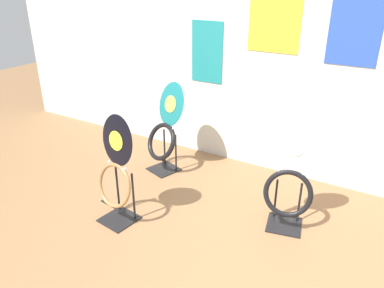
{
  "coord_description": "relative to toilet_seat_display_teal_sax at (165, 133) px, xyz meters",
  "views": [
    {
      "loc": [
        0.72,
        -1.54,
        1.93
      ],
      "look_at": [
        -0.82,
        1.04,
        0.55
      ],
      "focal_mm": 35.0,
      "sensor_mm": 36.0,
      "label": 1
    }
  ],
  "objects": [
    {
      "name": "wall_back",
      "position": [
        1.35,
        0.61,
        0.88
      ],
      "size": [
        8.0,
        0.07,
        2.6
      ],
      "color": "silver",
      "rests_on": "ground_plane"
    },
    {
      "name": "toilet_seat_display_white_plain",
      "position": [
        1.42,
        -0.3,
        -0.02
      ],
      "size": [
        0.42,
        0.33,
        0.91
      ],
      "color": "black",
      "rests_on": "ground_plane"
    },
    {
      "name": "toilet_seat_display_jazz_black",
      "position": [
        0.18,
        -0.95,
        0.03
      ],
      "size": [
        0.39,
        0.31,
        0.94
      ],
      "color": "black",
      "rests_on": "ground_plane"
    },
    {
      "name": "toilet_seat_display_teal_sax",
      "position": [
        0.0,
        0.0,
        0.0
      ],
      "size": [
        0.47,
        0.43,
        0.93
      ],
      "color": "black",
      "rests_on": "ground_plane"
    }
  ]
}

